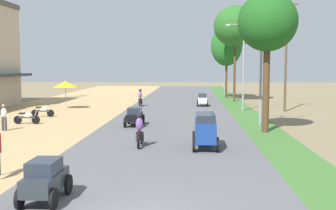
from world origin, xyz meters
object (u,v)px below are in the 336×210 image
object	(u,v)px
streetlamp_near	(261,62)
median_tree_third	(227,46)
streetlamp_mid	(244,60)
motorbike_ahead_third	(140,98)
parked_motorbike_second	(27,117)
car_van_blue	(205,129)
car_hatchback_charcoal	(45,179)
motorbike_ahead_second	(140,131)
median_tree_second	(235,26)
car_sedan_black	(134,116)
vendor_umbrella	(66,84)
streetlamp_far	(225,63)
median_tree_nearest	(268,23)
car_hatchback_white	(202,99)
parked_motorbike_third	(43,110)
utility_pole_near	(286,53)
pedestrian_on_shoulder	(4,116)

from	to	relation	value
streetlamp_near	median_tree_third	bearing A→B (deg)	90.68
streetlamp_mid	motorbike_ahead_third	world-z (taller)	streetlamp_mid
parked_motorbike_second	car_van_blue	xyz separation A→B (m)	(11.71, -7.78, 0.47)
car_hatchback_charcoal	motorbike_ahead_third	size ratio (longest dim) A/B	1.11
parked_motorbike_second	car_van_blue	world-z (taller)	car_van_blue
median_tree_third	motorbike_ahead_second	distance (m)	32.66
median_tree_second	car_sedan_black	size ratio (longest dim) A/B	4.60
vendor_umbrella	car_sedan_black	world-z (taller)	vendor_umbrella
streetlamp_far	streetlamp_mid	bearing A→B (deg)	-90.00
median_tree_nearest	motorbike_ahead_second	bearing A→B (deg)	-144.16
car_van_blue	median_tree_second	bearing A→B (deg)	81.34
motorbike_ahead_third	vendor_umbrella	bearing A→B (deg)	-158.34
streetlamp_far	car_hatchback_white	size ratio (longest dim) A/B	3.66
car_sedan_black	streetlamp_near	bearing A→B (deg)	4.26
streetlamp_mid	motorbike_ahead_second	distance (m)	18.64
streetlamp_near	streetlamp_far	world-z (taller)	streetlamp_far
parked_motorbike_third	streetlamp_far	distance (m)	30.09
median_tree_nearest	streetlamp_near	bearing A→B (deg)	87.40
parked_motorbike_third	median_tree_nearest	size ratio (longest dim) A/B	0.22
car_hatchback_white	median_tree_third	bearing A→B (deg)	73.69
median_tree_second	vendor_umbrella	bearing A→B (deg)	-151.54
streetlamp_near	car_van_blue	size ratio (longest dim) A/B	2.99
median_tree_third	car_van_blue	size ratio (longest dim) A/B	3.64
utility_pole_near	streetlamp_far	bearing A→B (deg)	100.20
car_hatchback_white	utility_pole_near	bearing A→B (deg)	-29.03
median_tree_third	streetlamp_far	bearing A→B (deg)	86.94
parked_motorbike_third	median_tree_second	distance (m)	23.20
car_hatchback_white	motorbike_ahead_second	world-z (taller)	motorbike_ahead_second
median_tree_nearest	car_hatchback_white	size ratio (longest dim) A/B	4.08
parked_motorbike_third	median_tree_nearest	xyz separation A→B (m)	(15.78, -6.51, 5.89)
parked_motorbike_second	motorbike_ahead_third	world-z (taller)	motorbike_ahead_third
car_hatchback_charcoal	car_sedan_black	size ratio (longest dim) A/B	0.89
median_tree_second	streetlamp_near	world-z (taller)	median_tree_second
car_sedan_black	car_hatchback_white	size ratio (longest dim) A/B	1.13
pedestrian_on_shoulder	streetlamp_near	xyz separation A→B (m)	(15.83, 3.05, 3.28)
parked_motorbike_second	car_sedan_black	size ratio (longest dim) A/B	0.80
car_hatchback_white	car_hatchback_charcoal	bearing A→B (deg)	-100.31
median_tree_third	streetlamp_far	size ratio (longest dim) A/B	1.20
median_tree_second	motorbike_ahead_third	xyz separation A→B (m)	(-9.63, -6.16, -7.37)
pedestrian_on_shoulder	utility_pole_near	size ratio (longest dim) A/B	0.17
median_tree_second	car_hatchback_charcoal	xyz separation A→B (m)	(-8.91, -34.60, -7.47)
median_tree_third	motorbike_ahead_third	distance (m)	15.57
parked_motorbike_second	parked_motorbike_third	distance (m)	3.98
parked_motorbike_second	median_tree_third	xyz separation A→B (m)	(15.28, 23.98, 5.81)
streetlamp_near	car_hatchback_white	world-z (taller)	streetlamp_near
streetlamp_near	utility_pole_near	distance (m)	9.81
parked_motorbike_second	vendor_umbrella	size ratio (longest dim) A/B	0.71
parked_motorbike_third	car_van_blue	distance (m)	16.83
car_sedan_black	pedestrian_on_shoulder	bearing A→B (deg)	-162.23
motorbike_ahead_second	motorbike_ahead_third	size ratio (longest dim) A/B	1.00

